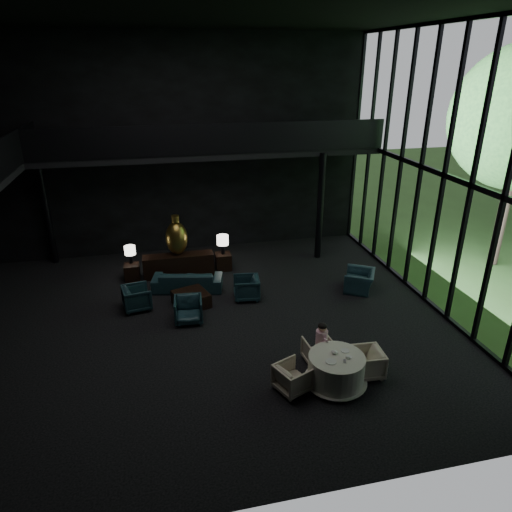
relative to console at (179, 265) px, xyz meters
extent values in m
cube|color=black|center=(0.53, -3.52, -0.39)|extent=(14.00, 12.00, 0.02)
cube|color=black|center=(0.53, -3.52, 7.61)|extent=(14.00, 12.00, 0.02)
cube|color=black|center=(0.53, 2.48, 3.61)|extent=(14.00, 0.04, 8.00)
cube|color=black|center=(0.53, -9.52, 3.61)|extent=(14.00, 0.04, 8.00)
cube|color=black|center=(1.53, 1.48, 3.61)|extent=(12.00, 2.00, 0.25)
cube|color=black|center=(1.53, 0.48, 4.21)|extent=(12.00, 0.06, 1.00)
cylinder|color=black|center=(-4.47, 2.18, 1.61)|extent=(0.24, 0.24, 4.00)
cylinder|color=black|center=(5.33, 0.48, 1.61)|extent=(0.24, 0.24, 4.00)
cylinder|color=#382D23|center=(11.53, -1.52, 2.06)|extent=(0.36, 0.36, 4.90)
cube|color=black|center=(0.00, 0.00, 0.00)|extent=(2.44, 0.55, 0.78)
ellipsoid|color=#AA8241|center=(0.00, 0.10, 0.97)|extent=(0.75, 0.75, 1.17)
cylinder|color=#AA8241|center=(0.00, 0.10, 1.67)|extent=(0.26, 0.26, 0.24)
cube|color=black|center=(-1.60, 0.00, -0.11)|extent=(0.51, 0.51, 0.56)
cylinder|color=black|center=(-1.60, 0.14, 0.34)|extent=(0.11, 0.11, 0.33)
cylinder|color=white|center=(-1.60, 0.14, 0.65)|extent=(0.37, 0.37, 0.30)
cube|color=black|center=(1.60, 0.16, -0.08)|extent=(0.55, 0.55, 0.61)
cylinder|color=black|center=(1.60, 0.14, 0.40)|extent=(0.13, 0.13, 0.37)
cylinder|color=white|center=(1.60, 0.14, 0.75)|extent=(0.42, 0.42, 0.33)
imported|color=black|center=(0.21, -1.17, 0.10)|extent=(2.57, 1.22, 0.97)
imported|color=black|center=(-1.40, -2.13, 0.04)|extent=(0.92, 0.96, 0.85)
imported|color=#1A373E|center=(1.98, -2.21, 0.03)|extent=(0.85, 0.90, 0.84)
imported|color=#152930|center=(0.06, -3.20, 0.04)|extent=(0.89, 0.84, 0.85)
imported|color=#162F32|center=(5.71, -2.46, 0.06)|extent=(1.07, 1.21, 0.89)
cube|color=black|center=(0.22, -2.28, -0.17)|extent=(1.22, 1.22, 0.43)
cylinder|color=white|center=(3.16, -6.77, -0.01)|extent=(1.31, 1.31, 0.75)
cone|color=white|center=(3.16, -6.77, -0.34)|extent=(1.48, 1.48, 0.10)
imported|color=beige|center=(3.06, -5.87, -0.07)|extent=(0.66, 0.62, 0.63)
imported|color=beige|center=(3.99, -6.62, -0.02)|extent=(0.72, 0.76, 0.74)
imported|color=#C7B689|center=(2.12, -6.76, -0.04)|extent=(0.84, 0.86, 0.69)
cylinder|color=#E0A7BC|center=(3.13, -5.85, 0.28)|extent=(0.30, 0.30, 0.43)
sphere|color=#D8A884|center=(3.13, -5.85, 0.60)|extent=(0.21, 0.21, 0.21)
ellipsoid|color=black|center=(3.13, -5.85, 0.63)|extent=(0.22, 0.22, 0.15)
cylinder|color=white|center=(2.96, -6.91, 0.37)|extent=(0.31, 0.31, 0.02)
cylinder|color=white|center=(3.43, -6.59, 0.37)|extent=(0.25, 0.25, 0.01)
cylinder|color=white|center=(3.43, -6.84, 0.37)|extent=(0.17, 0.17, 0.01)
cylinder|color=white|center=(3.37, -6.88, 0.41)|extent=(0.11, 0.11, 0.07)
ellipsoid|color=white|center=(3.15, -6.63, 0.40)|extent=(0.15, 0.15, 0.07)
cylinder|color=#99999E|center=(3.24, -7.00, 0.40)|extent=(0.06, 0.06, 0.07)
camera|label=1|loc=(-0.55, -14.82, 6.58)|focal=32.00mm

